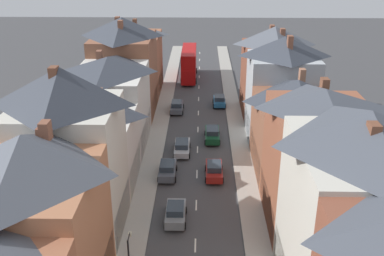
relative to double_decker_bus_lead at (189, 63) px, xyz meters
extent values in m
cube|color=#A8A399|center=(-3.29, -26.97, -2.75)|extent=(2.20, 104.00, 0.14)
cube|color=#A8A399|center=(6.91, -26.97, -2.75)|extent=(2.20, 104.00, 0.14)
cube|color=silver|center=(1.81, -46.97, -2.81)|extent=(0.14, 1.80, 0.01)
cube|color=silver|center=(1.81, -40.97, -2.81)|extent=(0.14, 1.80, 0.01)
cube|color=silver|center=(1.81, -34.97, -2.81)|extent=(0.14, 1.80, 0.01)
cube|color=silver|center=(1.81, -28.97, -2.81)|extent=(0.14, 1.80, 0.01)
cube|color=silver|center=(1.81, -22.97, -2.81)|extent=(0.14, 1.80, 0.01)
cube|color=silver|center=(1.81, -16.97, -2.81)|extent=(0.14, 1.80, 0.01)
cube|color=silver|center=(1.81, -10.97, -2.81)|extent=(0.14, 1.80, 0.01)
cube|color=silver|center=(1.81, -4.97, -2.81)|extent=(0.14, 1.80, 0.01)
cube|color=silver|center=(1.81, 1.03, -2.81)|extent=(0.14, 1.80, 0.01)
cube|color=silver|center=(1.81, 7.03, -2.81)|extent=(0.14, 1.80, 0.01)
cube|color=silver|center=(1.81, 13.03, -2.81)|extent=(0.14, 1.80, 0.01)
cube|color=silver|center=(1.81, 19.03, -2.81)|extent=(0.14, 1.80, 0.01)
cube|color=#B2704C|center=(-8.39, -53.33, 2.20)|extent=(8.00, 9.07, 10.03)
pyramid|color=#565B66|center=(-8.39, -53.33, 8.55)|extent=(8.00, 9.07, 2.68)
cube|color=brown|center=(-7.68, -51.15, 9.19)|extent=(0.60, 0.90, 1.27)
cube|color=brown|center=(-7.89, -51.15, 9.01)|extent=(0.60, 0.90, 0.91)
cube|color=beige|center=(-8.39, -44.89, 2.91)|extent=(8.00, 7.80, 11.46)
cube|color=navy|center=(-4.45, -44.89, -1.22)|extent=(0.12, 7.17, 3.20)
pyramid|color=#383D47|center=(-8.39, -44.89, 10.13)|extent=(8.00, 7.80, 2.98)
cube|color=brown|center=(-8.73, -45.18, 10.93)|extent=(0.60, 0.90, 1.59)
cube|color=silver|center=(-8.39, -37.13, 0.89)|extent=(8.00, 7.74, 7.42)
cube|color=#1E5133|center=(-4.45, -37.13, -1.22)|extent=(0.12, 7.12, 3.20)
pyramid|color=#383D47|center=(-8.39, -37.13, 5.57)|extent=(8.00, 7.74, 1.93)
cube|color=#99664C|center=(-7.69, -36.06, 6.30)|extent=(0.60, 0.90, 1.46)
cube|color=silver|center=(-8.39, -27.78, 1.80)|extent=(8.00, 10.95, 9.23)
cube|color=black|center=(-4.45, -27.78, -1.22)|extent=(0.12, 10.08, 3.20)
pyramid|color=#383D47|center=(-8.39, -27.78, 7.26)|extent=(8.00, 10.95, 1.69)
cube|color=brown|center=(-9.51, -26.80, 7.90)|extent=(0.60, 0.90, 1.30)
cube|color=brown|center=(-8.39, -17.16, 2.74)|extent=(8.00, 10.29, 11.11)
cube|color=olive|center=(-4.45, -17.16, -1.22)|extent=(0.12, 9.47, 3.20)
pyramid|color=#383D47|center=(-8.39, -17.16, 9.52)|extent=(8.00, 10.29, 2.45)
cube|color=brown|center=(-8.19, -19.46, 10.12)|extent=(0.60, 0.90, 1.20)
cube|color=brown|center=(-9.20, -15.92, 10.05)|extent=(0.60, 0.90, 1.06)
cube|color=#A36042|center=(-8.39, -7.39, 1.85)|extent=(8.00, 9.25, 9.33)
cube|color=#1E5133|center=(-4.45, -7.39, -1.22)|extent=(0.12, 8.51, 3.20)
pyramid|color=#565B66|center=(-8.39, -7.39, 7.35)|extent=(8.00, 9.25, 1.67)
cube|color=brown|center=(-8.31, -6.19, 8.01)|extent=(0.60, 0.90, 1.32)
cube|color=beige|center=(12.01, -52.89, 3.12)|extent=(8.00, 10.09, 11.88)
pyramid|color=#474C56|center=(12.01, -52.89, 10.23)|extent=(8.00, 10.09, 2.34)
cube|color=brown|center=(11.71, -54.18, 10.68)|extent=(0.60, 0.90, 0.90)
cube|color=#935138|center=(12.01, -43.30, 2.54)|extent=(8.00, 9.10, 10.72)
cube|color=navy|center=(8.07, -43.30, -1.22)|extent=(0.12, 8.37, 3.20)
pyramid|color=#474C56|center=(12.01, -43.30, 8.73)|extent=(8.00, 9.10, 1.64)
cube|color=brown|center=(12.33, -41.54, 9.30)|extent=(0.60, 0.90, 1.14)
cube|color=brown|center=(12.01, -33.49, 1.05)|extent=(8.00, 10.53, 7.74)
cube|color=navy|center=(8.07, -33.49, -1.22)|extent=(0.12, 9.69, 3.20)
pyramid|color=#383D47|center=(12.01, -33.49, 6.10)|extent=(8.00, 10.53, 2.36)
cube|color=#99664C|center=(12.92, -30.74, 6.87)|extent=(0.60, 0.90, 1.54)
cube|color=#ADB2B7|center=(12.01, -24.59, 2.32)|extent=(8.00, 7.27, 10.28)
cube|color=#1E5133|center=(8.07, -24.59, -1.22)|extent=(0.12, 6.69, 3.20)
pyramid|color=#383D47|center=(12.01, -24.59, 8.65)|extent=(8.00, 7.27, 2.37)
cube|color=brown|center=(12.24, -26.14, 9.43)|extent=(0.60, 0.90, 1.57)
cube|color=brown|center=(12.01, -16.71, 2.13)|extent=(8.00, 8.50, 9.90)
cube|color=black|center=(8.07, -16.71, -1.22)|extent=(0.12, 7.82, 3.20)
pyramid|color=#565B66|center=(12.01, -16.71, 8.31)|extent=(8.00, 8.50, 2.45)
cube|color=brown|center=(12.85, -17.64, 8.86)|extent=(0.60, 0.90, 1.11)
cube|color=brown|center=(11.68, -16.10, 8.95)|extent=(0.60, 0.90, 1.29)
cube|color=#B70F0F|center=(0.01, -0.02, -1.17)|extent=(2.44, 10.80, 2.50)
cube|color=#B70F0F|center=(0.01, -0.02, 1.23)|extent=(2.44, 10.58, 2.30)
cube|color=#B70F0F|center=(0.01, -0.02, 2.43)|extent=(2.39, 10.37, 0.10)
cube|color=#28333D|center=(0.01, 5.33, -0.97)|extent=(2.20, 0.10, 1.20)
cube|color=#28333D|center=(0.01, 5.33, 1.33)|extent=(2.20, 0.10, 1.10)
cube|color=#28333D|center=(-1.18, -0.02, -0.92)|extent=(0.06, 9.18, 0.90)
cube|color=#28333D|center=(-1.18, -0.02, 1.33)|extent=(0.06, 9.18, 0.90)
cube|color=yellow|center=(0.01, 5.33, 2.13)|extent=(1.34, 0.08, 0.32)
cylinder|color=black|center=(-1.21, 3.32, -2.32)|extent=(0.30, 1.00, 1.00)
cylinder|color=black|center=(1.23, 3.32, -2.32)|extent=(0.30, 1.00, 1.00)
cylinder|color=black|center=(-1.21, -2.99, -2.32)|extent=(0.30, 1.00, 1.00)
cylinder|color=black|center=(1.23, -2.99, -2.32)|extent=(0.30, 1.00, 1.00)
cube|color=#236093|center=(4.91, -13.78, -2.18)|extent=(1.70, 3.87, 0.66)
cube|color=#28333D|center=(4.91, -13.97, -1.54)|extent=(1.46, 1.94, 0.60)
cylinder|color=black|center=(4.06, -12.58, -2.51)|extent=(0.20, 0.62, 0.62)
cylinder|color=black|center=(5.76, -12.58, -2.51)|extent=(0.20, 0.62, 0.62)
cylinder|color=black|center=(4.06, -14.98, -2.51)|extent=(0.20, 0.62, 0.62)
cylinder|color=black|center=(5.76, -14.98, -2.51)|extent=(0.20, 0.62, 0.62)
cube|color=#4C515B|center=(-1.29, -35.48, -2.13)|extent=(1.70, 4.10, 0.76)
cube|color=#28333D|center=(-1.29, -35.69, -1.44)|extent=(1.46, 2.05, 0.60)
cylinder|color=black|center=(-2.14, -34.21, -2.51)|extent=(0.20, 0.62, 0.62)
cylinder|color=black|center=(-0.44, -34.21, -2.51)|extent=(0.20, 0.62, 0.62)
cylinder|color=black|center=(-2.14, -36.75, -2.51)|extent=(0.20, 0.62, 0.62)
cylinder|color=black|center=(-0.44, -36.75, -2.51)|extent=(0.20, 0.62, 0.62)
cube|color=maroon|center=(3.61, -35.49, -2.13)|extent=(1.70, 4.16, 0.76)
cube|color=#28333D|center=(3.61, -35.69, -1.45)|extent=(1.46, 2.08, 0.60)
cylinder|color=black|center=(2.76, -34.20, -2.51)|extent=(0.20, 0.62, 0.62)
cylinder|color=black|center=(4.46, -34.20, -2.51)|extent=(0.20, 0.62, 0.62)
cylinder|color=black|center=(2.76, -36.78, -2.51)|extent=(0.20, 0.62, 0.62)
cylinder|color=black|center=(4.46, -36.78, -2.51)|extent=(0.20, 0.62, 0.62)
cube|color=#B7BABF|center=(0.01, -29.86, -2.18)|extent=(1.70, 4.43, 0.66)
cube|color=#28333D|center=(0.01, -30.08, -1.54)|extent=(1.46, 2.22, 0.60)
cylinder|color=black|center=(-0.84, -28.48, -2.51)|extent=(0.20, 0.62, 0.62)
cylinder|color=black|center=(0.86, -28.48, -2.51)|extent=(0.20, 0.62, 0.62)
cylinder|color=black|center=(-0.84, -31.23, -2.51)|extent=(0.20, 0.62, 0.62)
cylinder|color=black|center=(0.86, -31.23, -2.51)|extent=(0.20, 0.62, 0.62)
cube|color=#4C515B|center=(-1.29, -16.34, -2.18)|extent=(1.70, 4.44, 0.66)
cube|color=#28333D|center=(-1.29, -16.57, -1.55)|extent=(1.46, 2.22, 0.60)
cylinder|color=black|center=(-2.14, -14.97, -2.51)|extent=(0.20, 0.62, 0.62)
cylinder|color=black|center=(-0.44, -14.97, -2.51)|extent=(0.20, 0.62, 0.62)
cylinder|color=black|center=(-2.14, -17.72, -2.51)|extent=(0.20, 0.62, 0.62)
cylinder|color=black|center=(-0.44, -17.72, -2.51)|extent=(0.20, 0.62, 0.62)
cube|color=gray|center=(0.01, -43.50, -2.11)|extent=(1.70, 3.89, 0.79)
cube|color=#28333D|center=(0.01, -43.70, -1.42)|extent=(1.46, 1.94, 0.60)
cylinder|color=black|center=(-0.84, -42.30, -2.51)|extent=(0.20, 0.62, 0.62)
cylinder|color=black|center=(0.86, -42.30, -2.51)|extent=(0.20, 0.62, 0.62)
cylinder|color=black|center=(-0.84, -44.71, -2.51)|extent=(0.20, 0.62, 0.62)
cylinder|color=black|center=(0.86, -44.71, -2.51)|extent=(0.20, 0.62, 0.62)
cube|color=#144728|center=(3.61, -26.20, -2.12)|extent=(1.70, 4.53, 0.78)
cube|color=#28333D|center=(3.61, -26.43, -1.42)|extent=(1.46, 2.27, 0.60)
cylinder|color=black|center=(2.76, -24.80, -2.51)|extent=(0.20, 0.62, 0.62)
cylinder|color=black|center=(4.46, -24.80, -2.51)|extent=(0.20, 0.62, 0.62)
cylinder|color=black|center=(2.76, -27.61, -2.51)|extent=(0.20, 0.62, 0.62)
cylinder|color=black|center=(4.46, -27.61, -2.51)|extent=(0.20, 0.62, 0.62)
cylinder|color=black|center=(-2.44, -53.17, 2.58)|extent=(0.08, 0.90, 0.08)
cube|color=beige|center=(-2.44, -52.72, 2.50)|extent=(0.20, 0.32, 0.20)
camera|label=1|loc=(2.18, -77.03, 20.57)|focal=42.00mm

